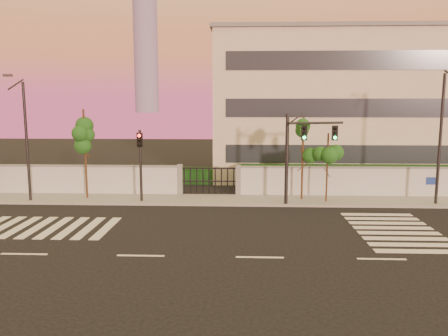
# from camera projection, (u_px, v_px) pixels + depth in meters

# --- Properties ---
(ground) EXTENTS (120.00, 120.00, 0.00)m
(ground) POSITION_uv_depth(u_px,v_px,m) (260.00, 257.00, 18.14)
(ground) COLOR black
(ground) RESTS_ON ground
(sidewalk) EXTENTS (60.00, 3.00, 0.15)m
(sidewalk) POSITION_uv_depth(u_px,v_px,m) (253.00, 200.00, 28.50)
(sidewalk) COLOR gray
(sidewalk) RESTS_ON ground
(perimeter_wall) EXTENTS (60.00, 0.36, 2.20)m
(perimeter_wall) POSITION_uv_depth(u_px,v_px,m) (254.00, 181.00, 29.83)
(perimeter_wall) COLOR #B2B5BA
(perimeter_wall) RESTS_ON ground
(hedge_row) EXTENTS (41.00, 4.25, 1.80)m
(hedge_row) POSITION_uv_depth(u_px,v_px,m) (267.00, 178.00, 32.53)
(hedge_row) COLOR black
(hedge_row) RESTS_ON ground
(institutional_building) EXTENTS (24.40, 12.40, 12.25)m
(institutional_building) POSITION_uv_depth(u_px,v_px,m) (352.00, 105.00, 38.60)
(institutional_building) COLOR beige
(institutional_building) RESTS_ON ground
(distant_skyscraper) EXTENTS (16.00, 16.00, 118.00)m
(distant_skyscraper) POSITION_uv_depth(u_px,v_px,m) (145.00, 18.00, 288.29)
(distant_skyscraper) COLOR slate
(distant_skyscraper) RESTS_ON ground
(road_markings) EXTENTS (57.00, 7.62, 0.02)m
(road_markings) POSITION_uv_depth(u_px,v_px,m) (225.00, 231.00, 21.91)
(road_markings) COLOR silver
(road_markings) RESTS_ON ground
(street_tree_c) EXTENTS (1.55, 1.23, 5.97)m
(street_tree_c) POSITION_uv_depth(u_px,v_px,m) (85.00, 134.00, 28.27)
(street_tree_c) COLOR #382314
(street_tree_c) RESTS_ON ground
(street_tree_d) EXTENTS (1.62, 1.29, 5.46)m
(street_tree_d) POSITION_uv_depth(u_px,v_px,m) (303.00, 140.00, 27.98)
(street_tree_d) COLOR #382314
(street_tree_d) RESTS_ON ground
(street_tree_e) EXTENTS (1.33, 1.06, 4.51)m
(street_tree_e) POSITION_uv_depth(u_px,v_px,m) (328.00, 152.00, 27.38)
(street_tree_e) COLOR #382314
(street_tree_e) RESTS_ON ground
(traffic_signal_main) EXTENTS (3.57, 1.11, 5.72)m
(traffic_signal_main) POSITION_uv_depth(u_px,v_px,m) (299.00, 148.00, 26.65)
(traffic_signal_main) COLOR black
(traffic_signal_main) RESTS_ON ground
(traffic_signal_secondary) EXTENTS (0.37, 0.35, 4.69)m
(traffic_signal_secondary) POSITION_uv_depth(u_px,v_px,m) (140.00, 157.00, 27.58)
(traffic_signal_secondary) COLOR black
(traffic_signal_secondary) RESTS_ON ground
(streetlight_west) EXTENTS (0.48, 1.93, 8.03)m
(streetlight_west) POSITION_uv_depth(u_px,v_px,m) (25.00, 136.00, 27.43)
(streetlight_west) COLOR black
(streetlight_west) RESTS_ON ground
(streetlight_east) EXTENTS (0.51, 2.05, 8.52)m
(streetlight_east) POSITION_uv_depth(u_px,v_px,m) (442.00, 132.00, 26.41)
(streetlight_east) COLOR black
(streetlight_east) RESTS_ON ground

